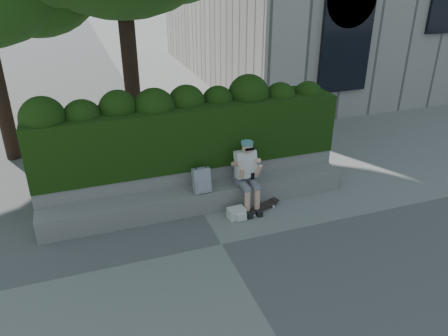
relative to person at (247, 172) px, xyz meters
name	(u,v)px	position (x,y,z in m)	size (l,w,h in m)	color
ground	(222,244)	(-0.89, -1.07, -0.75)	(80.00, 80.00, 0.00)	slate
bench_ledge	(200,199)	(-0.89, 0.18, -0.53)	(6.00, 0.45, 0.45)	gray
planter_wall	(193,182)	(-0.89, 0.66, -0.38)	(6.00, 0.50, 0.75)	gray
hedge	(189,133)	(-0.89, 0.88, 0.60)	(6.00, 1.00, 1.20)	black
person	(247,172)	(0.00, 0.00, 0.00)	(0.40, 0.76, 1.38)	slate
skateboard	(261,207)	(0.22, -0.25, -0.69)	(0.76, 0.43, 0.08)	black
backpack_plaid	(202,180)	(-0.88, 0.08, -0.07)	(0.32, 0.17, 0.47)	#AAA9AE
backpack_ground	(236,213)	(-0.34, -0.35, -0.65)	(0.32, 0.22, 0.21)	silver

